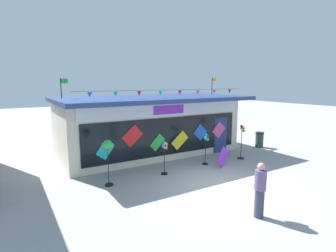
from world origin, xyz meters
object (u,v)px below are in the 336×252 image
at_px(wind_spinner_left, 165,151).
at_px(wind_spinner_center_right, 242,137).
at_px(wind_spinner_far_left, 108,149).
at_px(person_near_camera, 260,189).
at_px(display_kite_on_ground, 223,157).
at_px(wind_spinner_center_left, 206,142).
at_px(kite_shop_building, 150,124).
at_px(trash_bin, 259,140).

distance_m(wind_spinner_left, wind_spinner_center_right, 4.68).
distance_m(wind_spinner_far_left, wind_spinner_left, 2.55).
distance_m(wind_spinner_center_right, person_near_camera, 6.28).
distance_m(wind_spinner_left, person_near_camera, 4.72).
height_order(wind_spinner_far_left, display_kite_on_ground, wind_spinner_far_left).
height_order(wind_spinner_left, wind_spinner_center_left, wind_spinner_center_left).
relative_size(wind_spinner_far_left, wind_spinner_center_left, 1.14).
relative_size(kite_shop_building, wind_spinner_center_left, 6.32).
relative_size(wind_spinner_left, trash_bin, 1.61).
bearing_deg(person_near_camera, wind_spinner_center_left, 117.07).
bearing_deg(display_kite_on_ground, trash_bin, 20.65).
bearing_deg(wind_spinner_far_left, wind_spinner_center_right, -0.39).
xyz_separation_m(person_near_camera, trash_bin, (7.08, 5.93, -0.41)).
bearing_deg(wind_spinner_center_right, wind_spinner_far_left, 179.61).
bearing_deg(wind_spinner_left, kite_shop_building, 72.05).
bearing_deg(kite_shop_building, person_near_camera, -94.77).
height_order(kite_shop_building, wind_spinner_center_right, kite_shop_building).
relative_size(kite_shop_building, display_kite_on_ground, 11.20).
relative_size(kite_shop_building, wind_spinner_center_right, 5.56).
relative_size(wind_spinner_center_left, trash_bin, 1.70).
bearing_deg(wind_spinner_left, wind_spinner_center_right, -0.22).
bearing_deg(wind_spinner_center_right, trash_bin, 23.50).
relative_size(person_near_camera, trash_bin, 1.79).
height_order(wind_spinner_center_left, person_near_camera, person_near_camera).
distance_m(wind_spinner_center_left, trash_bin, 5.29).
relative_size(trash_bin, display_kite_on_ground, 1.04).
relative_size(kite_shop_building, person_near_camera, 6.01).
height_order(kite_shop_building, wind_spinner_far_left, kite_shop_building).
distance_m(wind_spinner_left, wind_spinner_center_left, 2.44).
bearing_deg(display_kite_on_ground, wind_spinner_center_left, 123.14).
height_order(kite_shop_building, wind_spinner_center_left, kite_shop_building).
relative_size(wind_spinner_center_left, display_kite_on_ground, 1.77).
bearing_deg(kite_shop_building, trash_bin, -20.80).
distance_m(wind_spinner_far_left, wind_spinner_center_left, 4.96).
bearing_deg(person_near_camera, trash_bin, 88.77).
bearing_deg(display_kite_on_ground, kite_shop_building, 112.08).
relative_size(wind_spinner_far_left, wind_spinner_left, 1.20).
height_order(wind_spinner_far_left, wind_spinner_center_left, wind_spinner_far_left).
xyz_separation_m(kite_shop_building, wind_spinner_center_left, (1.24, -3.49, -0.50)).
relative_size(wind_spinner_far_left, wind_spinner_center_right, 1.01).
bearing_deg(trash_bin, person_near_camera, -140.06).
bearing_deg(wind_spinner_center_left, wind_spinner_left, -175.92).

